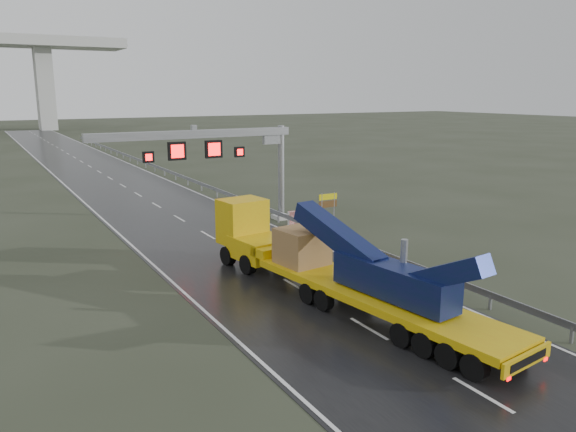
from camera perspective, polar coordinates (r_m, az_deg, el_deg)
ground at (r=25.55m, az=5.43°, el=-9.79°), size 400.00×400.00×0.00m
road at (r=61.60m, az=-16.43°, el=2.97°), size 11.00×200.00×0.02m
guardrail at (r=53.86m, az=-7.64°, el=2.80°), size 0.20×140.00×1.40m
sign_gantry at (r=40.68m, az=-6.66°, el=6.70°), size 14.90×1.20×7.42m
heavy_haul_truck at (r=27.39m, az=2.99°, el=-4.40°), size 5.09×19.01×4.42m
exit_sign_pair at (r=40.48m, az=4.08°, el=1.26°), size 1.50×0.09×2.58m
striped_barrier at (r=41.25m, az=0.47°, el=-0.27°), size 0.68×0.41×1.09m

